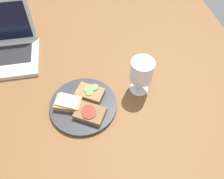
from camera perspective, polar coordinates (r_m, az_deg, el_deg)
The scene contains 6 objects.
wooden_table at distance 82.88cm, azimuth -6.80°, elevation -2.82°, with size 140.00×140.00×3.00cm, color brown.
plate at distance 79.09cm, azimuth -7.48°, elevation -4.15°, with size 24.00×24.00×1.46cm, color #333338.
sandwich_with_cheese at distance 77.96cm, azimuth -11.34°, elevation -3.44°, with size 10.51×8.53×3.01cm.
sandwich_with_tomato at distance 74.95cm, azimuth -5.81°, elevation -6.11°, with size 12.09×10.89×2.60cm.
sandwich_with_cucumber at distance 79.66cm, azimuth -5.76°, elevation -0.63°, with size 11.47×10.19×2.90cm.
wine_glass at distance 76.53cm, azimuth 7.74°, elevation 4.54°, with size 8.15×8.15×14.69cm.
Camera 1 is at (1.81, -46.61, 70.01)cm, focal length 35.00 mm.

